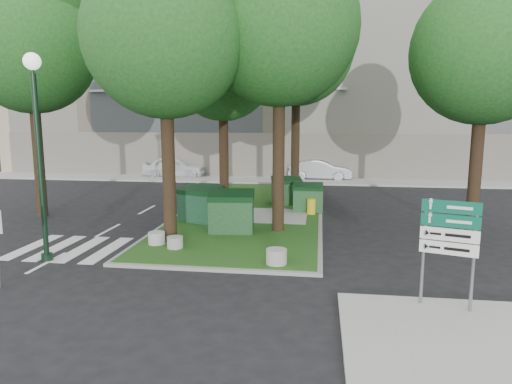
% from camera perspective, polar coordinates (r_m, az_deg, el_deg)
% --- Properties ---
extents(ground, '(120.00, 120.00, 0.00)m').
position_cam_1_polar(ground, '(13.29, -7.82, -9.59)').
color(ground, black).
rests_on(ground, ground).
extents(median_island, '(6.00, 16.00, 0.12)m').
position_cam_1_polar(median_island, '(20.74, -0.48, -2.45)').
color(median_island, '#1A4313').
rests_on(median_island, ground).
extents(median_kerb, '(6.30, 16.30, 0.10)m').
position_cam_1_polar(median_kerb, '(20.74, -0.48, -2.47)').
color(median_kerb, gray).
rests_on(median_kerb, ground).
extents(sidewalk_corner, '(5.00, 4.00, 0.12)m').
position_cam_1_polar(sidewalk_corner, '(10.02, 25.69, -16.58)').
color(sidewalk_corner, '#999993').
rests_on(sidewalk_corner, ground).
extents(building_sidewalk, '(42.00, 3.00, 0.12)m').
position_cam_1_polar(building_sidewalk, '(31.07, 1.47, 1.48)').
color(building_sidewalk, '#999993').
rests_on(building_sidewalk, ground).
extents(zebra_crossing, '(5.00, 3.00, 0.01)m').
position_cam_1_polar(zebra_crossing, '(15.98, -19.46, -6.77)').
color(zebra_crossing, silver).
rests_on(zebra_crossing, ground).
extents(apartment_building, '(41.00, 12.00, 16.00)m').
position_cam_1_polar(apartment_building, '(38.42, 2.84, 14.84)').
color(apartment_building, tan).
rests_on(apartment_building, ground).
extents(tree_median_near_left, '(5.20, 5.20, 10.53)m').
position_cam_1_polar(tree_median_near_left, '(15.74, -11.03, 20.25)').
color(tree_median_near_left, black).
rests_on(tree_median_near_left, ground).
extents(tree_median_near_right, '(5.60, 5.60, 11.46)m').
position_cam_1_polar(tree_median_near_right, '(17.11, 3.32, 21.79)').
color(tree_median_near_right, black).
rests_on(tree_median_near_right, ground).
extents(tree_median_mid, '(4.80, 4.80, 9.99)m').
position_cam_1_polar(tree_median_mid, '(21.77, -3.91, 16.40)').
color(tree_median_mid, black).
rests_on(tree_median_mid, ground).
extents(tree_median_far, '(5.80, 5.80, 11.93)m').
position_cam_1_polar(tree_median_far, '(24.51, 5.35, 18.74)').
color(tree_median_far, black).
rests_on(tree_median_far, ground).
extents(tree_street_left, '(5.40, 5.40, 11.00)m').
position_cam_1_polar(tree_street_left, '(21.97, -26.21, 17.20)').
color(tree_street_left, black).
rests_on(tree_street_left, ground).
extents(tree_street_right, '(5.00, 5.00, 10.06)m').
position_cam_1_polar(tree_street_right, '(18.23, 27.00, 16.84)').
color(tree_street_right, black).
rests_on(tree_street_right, ground).
extents(dumpster_a, '(1.85, 1.56, 1.46)m').
position_cam_1_polar(dumpster_a, '(18.60, -7.03, -1.50)').
color(dumpster_a, '#0E361F').
rests_on(dumpster_a, median_island).
extents(dumpster_b, '(1.75, 1.31, 1.53)m').
position_cam_1_polar(dumpster_b, '(16.79, -3.08, -2.49)').
color(dumpster_b, '#113A17').
rests_on(dumpster_b, median_island).
extents(dumpster_c, '(1.61, 1.28, 1.33)m').
position_cam_1_polar(dumpster_c, '(22.20, 3.83, 0.14)').
color(dumpster_c, '#0F3412').
rests_on(dumpster_c, median_island).
extents(dumpster_d, '(1.39, 1.00, 1.26)m').
position_cam_1_polar(dumpster_d, '(20.62, 6.50, -0.69)').
color(dumpster_d, '#14431B').
rests_on(dumpster_d, median_island).
extents(bollard_left, '(0.56, 0.56, 0.40)m').
position_cam_1_polar(bollard_left, '(15.60, -12.31, -5.64)').
color(bollard_left, '#A8A8A3').
rests_on(bollard_left, median_island).
extents(bollard_right, '(0.60, 0.60, 0.43)m').
position_cam_1_polar(bollard_right, '(13.24, 2.57, -8.05)').
color(bollard_right, '#9B9A96').
rests_on(bollard_right, median_island).
extents(bollard_mid, '(0.52, 0.52, 0.37)m').
position_cam_1_polar(bollard_mid, '(15.02, -10.08, -6.20)').
color(bollard_mid, '#979792').
rests_on(bollard_mid, median_island).
extents(litter_bin, '(0.38, 0.38, 0.66)m').
position_cam_1_polar(litter_bin, '(20.01, 6.91, -1.81)').
color(litter_bin, gold).
rests_on(litter_bin, median_island).
extents(street_lamp, '(0.49, 0.49, 6.09)m').
position_cam_1_polar(street_lamp, '(14.74, -25.64, 6.64)').
color(street_lamp, black).
rests_on(street_lamp, ground).
extents(directional_sign, '(1.16, 0.40, 2.41)m').
position_cam_1_polar(directional_sign, '(10.78, 23.01, -5.21)').
color(directional_sign, slate).
rests_on(directional_sign, sidewalk_corner).
extents(car_white, '(4.55, 2.04, 1.52)m').
position_cam_1_polar(car_white, '(33.43, -10.15, 3.10)').
color(car_white, white).
rests_on(car_white, ground).
extents(car_silver, '(4.34, 1.60, 1.42)m').
position_cam_1_polar(car_silver, '(31.78, 7.97, 2.75)').
color(car_silver, '#9B9CA3').
rests_on(car_silver, ground).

